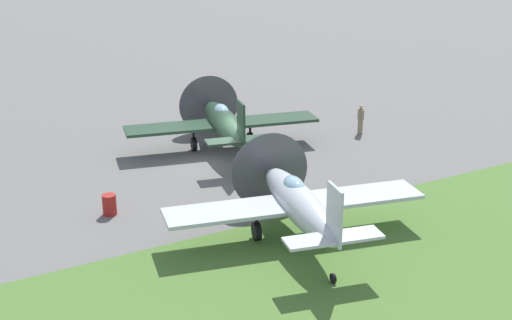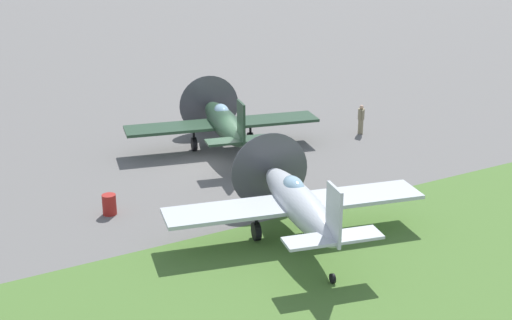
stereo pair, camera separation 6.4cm
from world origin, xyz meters
The scene contains 6 objects.
ground_plane centered at (0.00, 0.00, 0.00)m, with size 160.00×160.00×0.00m, color #605E5B.
grass_verge centered at (0.00, -12.34, 0.00)m, with size 120.00×11.00×0.01m, color #476B2D.
airplane_lead centered at (1.25, 2.21, 1.58)m, with size 10.65×8.52×3.77m.
airplane_wingman centered at (-1.14, -8.89, 1.57)m, with size 10.59×8.47×3.75m.
ground_crew_chief centered at (9.51, 0.95, 0.91)m, with size 0.38×0.60×1.73m.
fuel_drum centered at (-6.88, -2.96, 0.45)m, with size 0.60×0.60×0.90m, color maroon.
Camera 1 is at (-14.88, -29.90, 12.33)m, focal length 48.99 mm.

